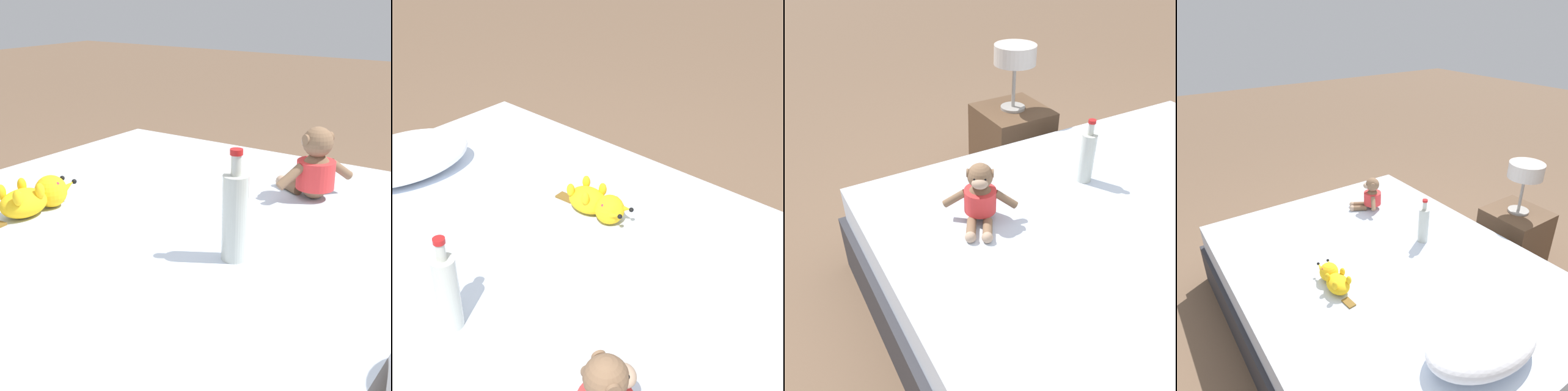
{
  "view_description": "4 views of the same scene",
  "coord_description": "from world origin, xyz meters",
  "views": [
    {
      "loc": [
        -0.99,
        1.08,
        1.08
      ],
      "look_at": [
        -0.1,
        -0.22,
        0.51
      ],
      "focal_mm": 53.28,
      "sensor_mm": 36.0,
      "label": 1
    },
    {
      "loc": [
        -0.94,
        -1.1,
        1.56
      ],
      "look_at": [
        0.33,
        0.05,
        0.5
      ],
      "focal_mm": 54.03,
      "sensor_mm": 36.0,
      "label": 2
    },
    {
      "loc": [
        0.86,
        -1.24,
        1.45
      ],
      "look_at": [
        -0.31,
        -0.58,
        0.54
      ],
      "focal_mm": 40.09,
      "sensor_mm": 36.0,
      "label": 3
    },
    {
      "loc": [
        1.02,
        1.37,
        1.71
      ],
      "look_at": [
        -0.31,
        -0.58,
        0.54
      ],
      "focal_mm": 34.36,
      "sensor_mm": 36.0,
      "label": 4
    }
  ],
  "objects": [
    {
      "name": "plush_monkey",
      "position": [
        -0.3,
        -0.59,
        0.53
      ],
      "size": [
        0.25,
        0.26,
        0.24
      ],
      "color": "brown",
      "rests_on": "bed"
    },
    {
      "name": "pillow",
      "position": [
        0.05,
        0.73,
        0.51
      ],
      "size": [
        0.55,
        0.37,
        0.15
      ],
      "color": "white",
      "rests_on": "bed"
    },
    {
      "name": "plush_yellow_creature",
      "position": [
        0.33,
        0.01,
        0.48
      ],
      "size": [
        0.12,
        0.33,
        0.1
      ],
      "color": "yellow",
      "rests_on": "bed"
    },
    {
      "name": "nightstand",
      "position": [
        -1.09,
        0.07,
        0.23
      ],
      "size": [
        0.38,
        0.38,
        0.46
      ],
      "color": "brown",
      "rests_on": "ground_plane"
    },
    {
      "name": "ground_plane",
      "position": [
        0.0,
        0.0,
        0.0
      ],
      "size": [
        16.0,
        16.0,
        0.0
      ],
      "primitive_type": "plane",
      "color": "brown"
    },
    {
      "name": "bedside_lamp",
      "position": [
        -1.09,
        0.07,
        0.75
      ],
      "size": [
        0.23,
        0.23,
        0.36
      ],
      "color": "gray",
      "rests_on": "nightstand"
    },
    {
      "name": "bed",
      "position": [
        0.0,
        0.0,
        0.21
      ],
      "size": [
        1.59,
        2.07,
        0.44
      ],
      "color": "#2D2D33",
      "rests_on": "ground_plane"
    },
    {
      "name": "glass_bottle",
      "position": [
        -0.33,
        -0.06,
        0.55
      ],
      "size": [
        0.06,
        0.06,
        0.28
      ],
      "color": "#B7BCB2",
      "rests_on": "bed"
    }
  ]
}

